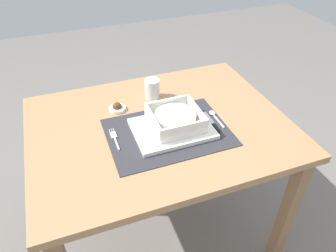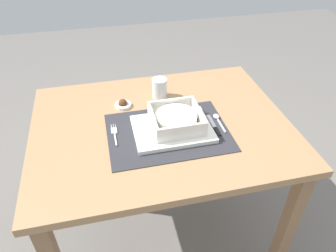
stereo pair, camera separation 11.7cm
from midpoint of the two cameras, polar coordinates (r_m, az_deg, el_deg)
ground_plane at (r=1.75m, az=-3.16°, el=-18.34°), size 6.00×6.00×0.00m
dining_table at (r=1.29m, az=-4.07°, el=-3.18°), size 0.98×0.75×0.70m
placemat at (r=1.19m, az=-2.82°, el=-1.19°), size 0.45×0.32×0.00m
serving_plate at (r=1.19m, az=-2.10°, el=-0.58°), size 0.29×0.22×0.02m
porridge_bowl at (r=1.18m, az=-1.54°, el=1.15°), size 0.18×0.18×0.06m
fork at (r=1.19m, az=-12.32°, el=-2.09°), size 0.02×0.13×0.00m
spoon at (r=1.27m, az=5.53°, el=1.90°), size 0.02×0.12×0.01m
butter_knife at (r=1.23m, az=5.21°, el=0.46°), size 0.01×0.13×0.01m
drinking_glass at (r=1.37m, az=-5.28°, el=6.36°), size 0.06×0.06×0.08m
condiment_saucer at (r=1.33m, az=-11.51°, el=3.11°), size 0.07×0.07×0.04m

